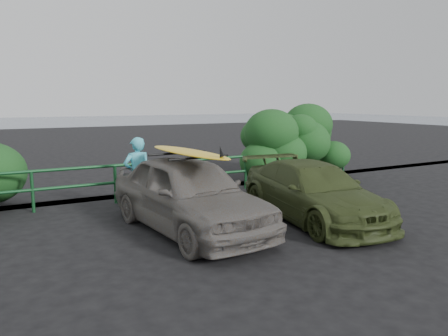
# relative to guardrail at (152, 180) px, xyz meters

# --- Properties ---
(ground) EXTENTS (80.00, 80.00, 0.00)m
(ground) POSITION_rel_guardrail_xyz_m (0.00, -5.00, -0.52)
(ground) COLOR black
(ocean) EXTENTS (200.00, 200.00, 0.00)m
(ocean) POSITION_rel_guardrail_xyz_m (0.00, 55.00, -0.52)
(ocean) COLOR slate
(ocean) RESTS_ON ground
(guardrail) EXTENTS (14.00, 0.08, 1.04)m
(guardrail) POSITION_rel_guardrail_xyz_m (0.00, 0.00, 0.00)
(guardrail) COLOR #12421F
(guardrail) RESTS_ON ground
(shrub_right) EXTENTS (3.20, 2.40, 2.52)m
(shrub_right) POSITION_rel_guardrail_xyz_m (5.00, 0.50, 0.74)
(shrub_right) COLOR #1B491C
(shrub_right) RESTS_ON ground
(sedan) EXTENTS (2.23, 4.70, 1.55)m
(sedan) POSITION_rel_guardrail_xyz_m (-0.32, -3.16, 0.26)
(sedan) COLOR #5E5854
(sedan) RESTS_ON ground
(olive_vehicle) EXTENTS (2.32, 4.62, 1.29)m
(olive_vehicle) POSITION_rel_guardrail_xyz_m (2.49, -3.73, 0.12)
(olive_vehicle) COLOR #34411C
(olive_vehicle) RESTS_ON ground
(man) EXTENTS (0.66, 0.44, 1.82)m
(man) POSITION_rel_guardrail_xyz_m (-0.75, -1.13, 0.39)
(man) COLOR #47BED5
(man) RESTS_ON ground
(roof_rack) EXTENTS (1.42, 1.05, 0.04)m
(roof_rack) POSITION_rel_guardrail_xyz_m (-0.32, -3.16, 1.05)
(roof_rack) COLOR black
(roof_rack) RESTS_ON sedan
(surfboard) EXTENTS (0.87, 2.98, 0.09)m
(surfboard) POSITION_rel_guardrail_xyz_m (-0.32, -3.16, 1.12)
(surfboard) COLOR yellow
(surfboard) RESTS_ON roof_rack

